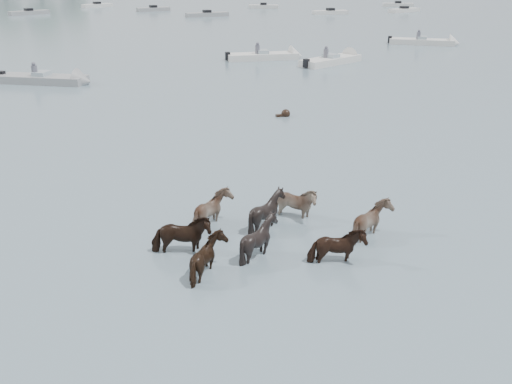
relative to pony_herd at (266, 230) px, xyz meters
name	(u,v)px	position (x,y,z in m)	size (l,w,h in m)	color
ground	(250,244)	(-0.45, 0.04, -0.37)	(400.00, 400.00, 0.00)	slate
pony_herd	(266,230)	(0.00, 0.00, 0.00)	(6.81, 4.27, 1.34)	black
swimming_pony	(285,114)	(5.21, 12.51, -0.27)	(0.72, 0.44, 0.44)	black
motorboat_b	(54,80)	(-5.63, 24.37, -0.15)	(6.01, 4.24, 1.92)	gray
motorboat_c	(272,56)	(10.39, 29.16, -0.15)	(6.14, 2.11, 1.92)	silver
motorboat_d	(337,60)	(14.47, 26.12, -0.15)	(5.95, 3.96, 1.92)	silver
motorboat_e	(431,42)	(26.77, 32.44, -0.15)	(6.03, 4.65, 1.92)	silver
distant_flotilla	(102,14)	(0.25, 71.75, -0.12)	(103.35, 27.86, 0.93)	gray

